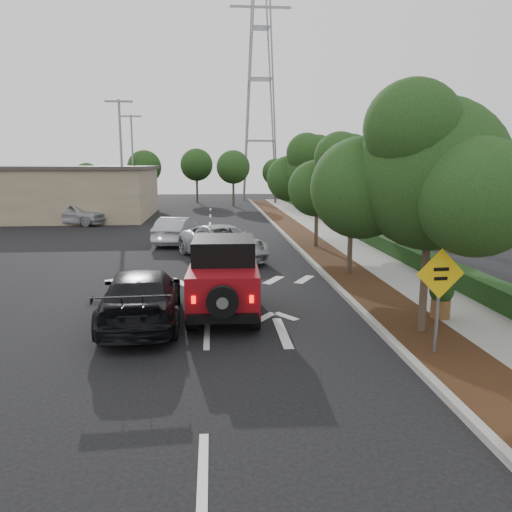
{
  "coord_description": "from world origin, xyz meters",
  "views": [
    {
      "loc": [
        0.2,
        -12.55,
        4.45
      ],
      "look_at": [
        1.56,
        3.0,
        1.52
      ],
      "focal_mm": 35.0,
      "sensor_mm": 36.0,
      "label": 1
    }
  ],
  "objects": [
    {
      "name": "light_pole_a",
      "position": [
        -6.5,
        26.0,
        0.0
      ],
      "size": [
        2.0,
        0.22,
        9.0
      ],
      "primitive_type": null,
      "color": "slate",
      "rests_on": "ground"
    },
    {
      "name": "black_suv_oncoming",
      "position": [
        -1.81,
        1.17,
        0.76
      ],
      "size": [
        2.42,
        5.36,
        1.52
      ],
      "primitive_type": "imported",
      "rotation": [
        0.0,
        0.0,
        3.2
      ],
      "color": "black",
      "rests_on": "ground"
    },
    {
      "name": "sidewalk",
      "position": [
        7.5,
        12.0,
        0.06
      ],
      "size": [
        2.0,
        70.0,
        0.12
      ],
      "primitive_type": "cube",
      "color": "gray",
      "rests_on": "ground"
    },
    {
      "name": "street_tree_far",
      "position": [
        5.6,
        13.0,
        0.0
      ],
      "size": [
        3.4,
        3.4,
        5.62
      ],
      "primitive_type": null,
      "color": "black",
      "rests_on": "ground"
    },
    {
      "name": "silver_sedan_oncoming",
      "position": [
        -1.82,
        15.24,
        0.75
      ],
      "size": [
        2.38,
        4.75,
        1.49
      ],
      "primitive_type": "imported",
      "rotation": [
        0.0,
        0.0,
        2.96
      ],
      "color": "#A1A3A8",
      "rests_on": "ground"
    },
    {
      "name": "curb",
      "position": [
        4.6,
        12.0,
        0.07
      ],
      "size": [
        0.2,
        70.0,
        0.15
      ],
      "primitive_type": "cube",
      "color": "#9E9B93",
      "rests_on": "ground"
    },
    {
      "name": "hedge",
      "position": [
        8.9,
        12.0,
        0.4
      ],
      "size": [
        0.8,
        70.0,
        0.8
      ],
      "primitive_type": "cube",
      "color": "black",
      "rests_on": "ground"
    },
    {
      "name": "street_tree_near",
      "position": [
        5.6,
        -0.5,
        0.0
      ],
      "size": [
        3.8,
        3.8,
        5.92
      ],
      "primitive_type": null,
      "color": "black",
      "rests_on": "ground"
    },
    {
      "name": "commercial_building",
      "position": [
        -16.0,
        30.0,
        2.0
      ],
      "size": [
        22.0,
        12.0,
        4.0
      ],
      "primitive_type": "cube",
      "color": "#83775B",
      "rests_on": "ground"
    },
    {
      "name": "red_jeep",
      "position": [
        0.51,
        1.96,
        1.15
      ],
      "size": [
        2.12,
        4.47,
        2.25
      ],
      "rotation": [
        0.0,
        0.0,
        -0.04
      ],
      "color": "black",
      "rests_on": "ground"
    },
    {
      "name": "transmission_tower",
      "position": [
        6.0,
        48.0,
        0.0
      ],
      "size": [
        7.0,
        4.0,
        28.0
      ],
      "primitive_type": null,
      "color": "slate",
      "rests_on": "ground"
    },
    {
      "name": "silver_suv_ahead",
      "position": [
        0.64,
        10.43,
        0.78
      ],
      "size": [
        4.64,
        6.2,
        1.56
      ],
      "primitive_type": "imported",
      "rotation": [
        0.0,
        0.0,
        0.41
      ],
      "color": "#AAAEB2",
      "rests_on": "ground"
    },
    {
      "name": "ground",
      "position": [
        0.0,
        0.0,
        0.0
      ],
      "size": [
        120.0,
        120.0,
        0.0
      ],
      "primitive_type": "plane",
      "color": "black",
      "rests_on": "ground"
    },
    {
      "name": "speed_hump_sign",
      "position": [
        5.28,
        -2.02,
        1.69
      ],
      "size": [
        1.15,
        0.12,
        2.44
      ],
      "rotation": [
        0.0,
        0.0,
        0.06
      ],
      "color": "slate",
      "rests_on": "ground"
    },
    {
      "name": "street_tree_mid",
      "position": [
        5.6,
        6.5,
        0.0
      ],
      "size": [
        3.2,
        3.2,
        5.32
      ],
      "primitive_type": null,
      "color": "black",
      "rests_on": "ground"
    },
    {
      "name": "parked_suv",
      "position": [
        -9.8,
        24.64,
        0.84
      ],
      "size": [
        5.29,
        3.76,
        1.67
      ],
      "primitive_type": "imported",
      "rotation": [
        0.0,
        0.0,
        1.16
      ],
      "color": "#A6A8AE",
      "rests_on": "ground"
    },
    {
      "name": "terracotta_planter",
      "position": [
        6.6,
        0.56,
        0.79
      ],
      "size": [
        0.67,
        0.67,
        1.18
      ],
      "rotation": [
        0.0,
        0.0,
        -0.01
      ],
      "color": "brown",
      "rests_on": "ground"
    },
    {
      "name": "planting_strip",
      "position": [
        5.6,
        12.0,
        0.06
      ],
      "size": [
        1.8,
        70.0,
        0.12
      ],
      "primitive_type": "cube",
      "color": "black",
      "rests_on": "ground"
    },
    {
      "name": "light_pole_b",
      "position": [
        -7.5,
        38.0,
        0.0
      ],
      "size": [
        2.0,
        0.22,
        9.0
      ],
      "primitive_type": null,
      "color": "slate",
      "rests_on": "ground"
    }
  ]
}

